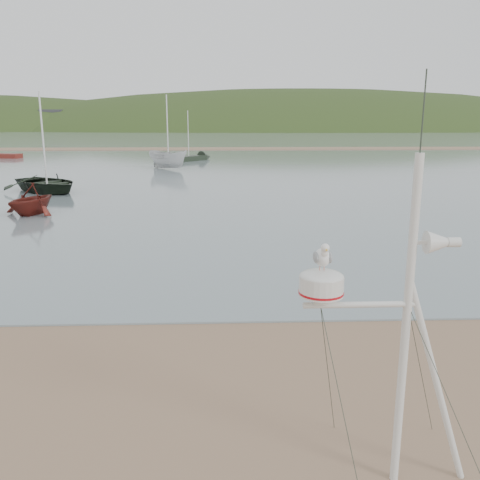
{
  "coord_description": "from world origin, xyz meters",
  "views": [
    {
      "loc": [
        1.81,
        -6.19,
        4.27
      ],
      "look_at": [
        2.09,
        1.0,
        2.56
      ],
      "focal_mm": 38.0,
      "sensor_mm": 36.0,
      "label": 1
    }
  ],
  "objects_px": {
    "mast_rig": "(397,396)",
    "boat_white": "(168,143)",
    "boat_dark": "(44,148)",
    "sailboat_dark_mid": "(197,158)",
    "boat_red": "(29,185)"
  },
  "relations": [
    {
      "from": "boat_dark",
      "to": "boat_white",
      "type": "relative_size",
      "value": 1.16
    },
    {
      "from": "mast_rig",
      "to": "sailboat_dark_mid",
      "type": "xyz_separation_m",
      "value": [
        -4.45,
        49.81,
        -0.85
      ]
    },
    {
      "from": "sailboat_dark_mid",
      "to": "boat_red",
      "type": "bearing_deg",
      "value": -100.95
    },
    {
      "from": "boat_dark",
      "to": "sailboat_dark_mid",
      "type": "height_order",
      "value": "boat_dark"
    },
    {
      "from": "mast_rig",
      "to": "boat_white",
      "type": "xyz_separation_m",
      "value": [
        -6.51,
        39.6,
        1.13
      ]
    },
    {
      "from": "sailboat_dark_mid",
      "to": "mast_rig",
      "type": "bearing_deg",
      "value": -84.89
    },
    {
      "from": "boat_red",
      "to": "sailboat_dark_mid",
      "type": "bearing_deg",
      "value": 101.21
    },
    {
      "from": "mast_rig",
      "to": "sailboat_dark_mid",
      "type": "distance_m",
      "value": 50.02
    },
    {
      "from": "boat_white",
      "to": "boat_red",
      "type": "bearing_deg",
      "value": -148.2
    },
    {
      "from": "mast_rig",
      "to": "sailboat_dark_mid",
      "type": "height_order",
      "value": "sailboat_dark_mid"
    },
    {
      "from": "mast_rig",
      "to": "boat_white",
      "type": "bearing_deg",
      "value": 99.34
    },
    {
      "from": "boat_white",
      "to": "sailboat_dark_mid",
      "type": "xyz_separation_m",
      "value": [
        2.06,
        10.21,
        -1.98
      ]
    },
    {
      "from": "boat_red",
      "to": "mast_rig",
      "type": "bearing_deg",
      "value": -37.22
    },
    {
      "from": "boat_dark",
      "to": "sailboat_dark_mid",
      "type": "distance_m",
      "value": 25.8
    },
    {
      "from": "mast_rig",
      "to": "boat_red",
      "type": "xyz_separation_m",
      "value": [
        -10.62,
        17.95,
        0.26
      ]
    }
  ]
}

